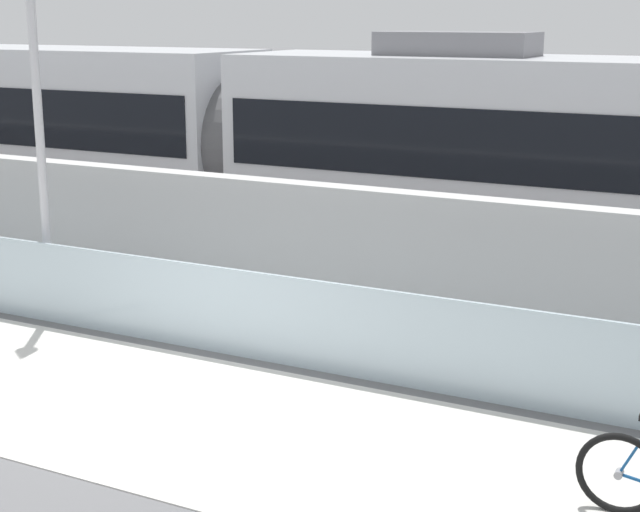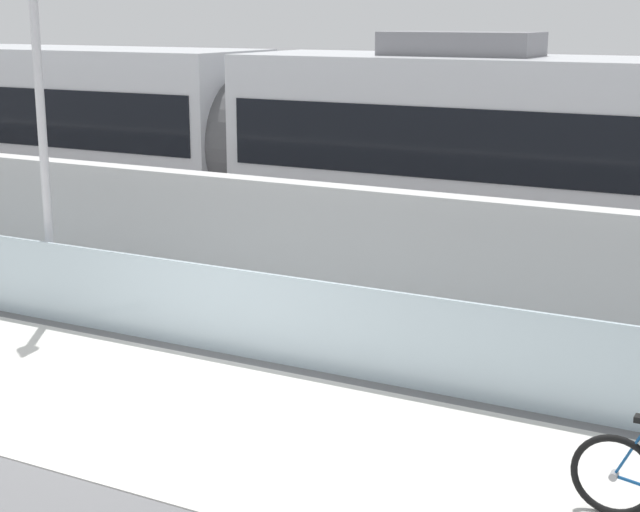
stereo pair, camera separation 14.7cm
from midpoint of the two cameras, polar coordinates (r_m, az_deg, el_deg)
ground_plane at (r=10.72m, az=-10.91°, el=-8.63°), size 200.00×200.00×0.00m
bike_path_deck at (r=10.72m, az=-10.91°, el=-8.60°), size 32.00×3.20×0.01m
glass_parapet at (r=11.95m, az=-5.56°, el=-3.28°), size 32.00×0.05×1.09m
concrete_barrier_wall at (r=13.33m, az=-1.41°, el=0.34°), size 32.00×0.36×1.87m
tram_rail_near at (r=15.72m, az=2.96°, el=-1.07°), size 32.00×0.08×0.01m
tram_rail_far at (r=17.00m, az=4.97°, el=0.04°), size 32.00×0.08×0.01m
tram at (r=17.26m, az=-4.42°, el=6.65°), size 22.56×2.54×3.81m
lamp_post_antenna at (r=13.66m, az=-16.59°, el=10.11°), size 0.28×0.28×5.20m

